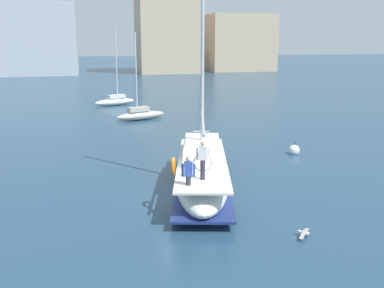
# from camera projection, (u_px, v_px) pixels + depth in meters

# --- Properties ---
(ground_plane) EXTENTS (400.00, 400.00, 0.00)m
(ground_plane) POSITION_uv_depth(u_px,v_px,m) (189.00, 201.00, 19.43)
(ground_plane) COLOR navy
(main_sailboat) EXTENTS (4.71, 9.90, 11.77)m
(main_sailboat) POSITION_uv_depth(u_px,v_px,m) (202.00, 172.00, 20.59)
(main_sailboat) COLOR white
(main_sailboat) RESTS_ON ground
(moored_sloop_near) EXTENTS (4.71, 2.79, 8.14)m
(moored_sloop_near) POSITION_uv_depth(u_px,v_px,m) (115.00, 100.00, 48.38)
(moored_sloop_near) COLOR silver
(moored_sloop_near) RESTS_ON ground
(moored_sloop_far) EXTENTS (4.80, 2.66, 7.57)m
(moored_sloop_far) POSITION_uv_depth(u_px,v_px,m) (140.00, 114.00, 39.43)
(moored_sloop_far) COLOR #B7B2A8
(moored_sloop_far) RESTS_ON ground
(seagull) EXTENTS (0.78, 0.87, 0.17)m
(seagull) POSITION_uv_depth(u_px,v_px,m) (304.00, 233.00, 15.85)
(seagull) COLOR silver
(seagull) RESTS_ON ground
(mooring_buoy) EXTENTS (0.70, 0.70, 0.95)m
(mooring_buoy) POSITION_uv_depth(u_px,v_px,m) (294.00, 150.00, 27.53)
(mooring_buoy) COLOR silver
(mooring_buoy) RESTS_ON ground
(waterfront_buildings) EXTENTS (81.88, 18.41, 23.07)m
(waterfront_buildings) POSITION_uv_depth(u_px,v_px,m) (66.00, 32.00, 94.87)
(waterfront_buildings) COLOR gray
(waterfront_buildings) RESTS_ON ground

